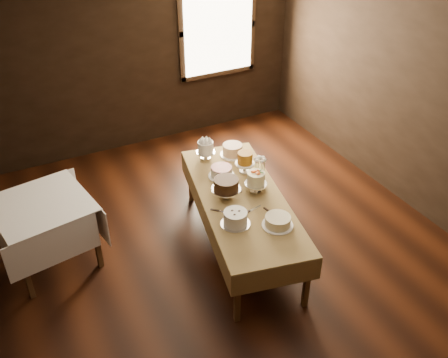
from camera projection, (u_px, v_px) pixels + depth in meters
floor at (232, 258)px, 5.56m from camera, size 5.00×6.00×0.01m
ceiling at (235, 1)px, 4.01m from camera, size 5.00×6.00×0.01m
wall_back at (134, 55)px, 7.01m from camera, size 5.00×0.02×2.80m
wall_right at (425, 101)px, 5.73m from camera, size 0.02×6.00×2.80m
window at (218, 29)px, 7.35m from camera, size 1.10×0.05×1.30m
display_table at (242, 201)px, 5.39m from camera, size 1.30×2.36×0.69m
side_table at (42, 211)px, 5.14m from camera, size 1.08×1.08×0.79m
cake_meringue at (206, 151)px, 5.96m from camera, size 0.23×0.23×0.24m
cake_speckled at (232, 150)px, 6.06m from camera, size 0.30×0.30×0.14m
cake_lattice at (221, 172)px, 5.67m from camera, size 0.34×0.34×0.11m
cake_caramel at (245, 163)px, 5.72m from camera, size 0.24×0.24×0.27m
cake_chocolate at (226, 188)px, 5.31m from camera, size 0.37×0.37×0.24m
cake_flowers at (256, 183)px, 5.39m from camera, size 0.26×0.26×0.26m
cake_swirl at (235, 219)px, 4.93m from camera, size 0.30×0.30×0.15m
cake_cream at (278, 222)px, 4.93m from camera, size 0.36×0.36×0.11m
cake_server_a at (255, 208)px, 5.19m from camera, size 0.24×0.07×0.01m
cake_server_b at (275, 215)px, 5.09m from camera, size 0.07×0.24×0.01m
cake_server_c at (232, 186)px, 5.54m from camera, size 0.07×0.24×0.01m
cake_server_d at (257, 182)px, 5.59m from camera, size 0.22×0.14×0.01m
cake_server_e at (226, 212)px, 5.13m from camera, size 0.19×0.19×0.01m
flower_vase at (259, 179)px, 5.53m from camera, size 0.16×0.16×0.14m
flower_bouquet at (260, 164)px, 5.42m from camera, size 0.14×0.14×0.20m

